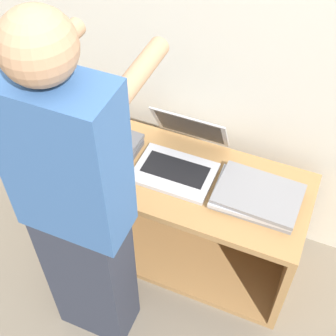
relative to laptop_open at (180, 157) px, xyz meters
name	(u,v)px	position (x,y,z in m)	size (l,w,h in m)	color
ground_plane	(155,285)	(0.00, -0.33, -0.66)	(12.00, 12.00, 0.00)	#756B5B
wall_back	(209,22)	(0.00, 0.30, 0.54)	(8.00, 0.05, 2.40)	beige
cart	(178,204)	(0.00, 0.00, -0.35)	(1.28, 0.52, 0.61)	#A87A47
laptop_open	(180,157)	(0.00, 0.00, 0.00)	(0.37, 0.39, 0.25)	#B7B7BC
laptop_stack_left	(99,145)	(-0.40, -0.07, -0.01)	(0.38, 0.28, 0.08)	slate
laptop_stack_right	(257,196)	(0.39, -0.07, -0.02)	(0.38, 0.27, 0.06)	gray
person	(78,213)	(-0.18, -0.58, 0.18)	(0.40, 0.53, 1.67)	#2D3342
inventory_tag	(91,147)	(-0.40, -0.13, 0.03)	(0.06, 0.02, 0.01)	red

